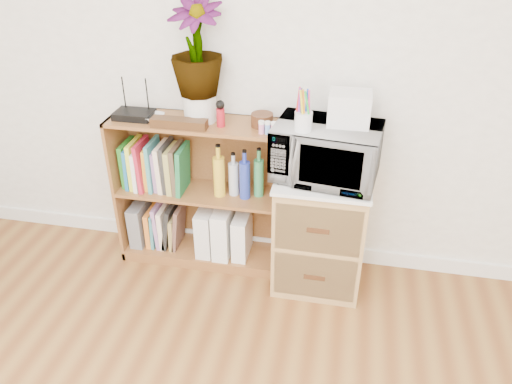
# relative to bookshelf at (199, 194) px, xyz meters

# --- Properties ---
(skirting_board) EXTENTS (4.00, 0.02, 0.10)m
(skirting_board) POSITION_rel_bookshelf_xyz_m (0.35, 0.14, -0.42)
(skirting_board) COLOR white
(skirting_board) RESTS_ON ground
(bookshelf) EXTENTS (1.00, 0.30, 0.95)m
(bookshelf) POSITION_rel_bookshelf_xyz_m (0.00, 0.00, 0.00)
(bookshelf) COLOR brown
(bookshelf) RESTS_ON ground
(wicker_unit) EXTENTS (0.50, 0.45, 0.70)m
(wicker_unit) POSITION_rel_bookshelf_xyz_m (0.75, -0.08, -0.12)
(wicker_unit) COLOR #9E7542
(wicker_unit) RESTS_ON ground
(microwave) EXTENTS (0.59, 0.44, 0.30)m
(microwave) POSITION_rel_bookshelf_xyz_m (0.75, -0.08, 0.40)
(microwave) COLOR white
(microwave) RESTS_ON wicker_unit
(pen_cup) EXTENTS (0.09, 0.09, 0.10)m
(pen_cup) POSITION_rel_bookshelf_xyz_m (0.63, -0.17, 0.60)
(pen_cup) COLOR silver
(pen_cup) RESTS_ON microwave
(small_appliance) EXTENTS (0.21, 0.18, 0.17)m
(small_appliance) POSITION_rel_bookshelf_xyz_m (0.85, -0.04, 0.63)
(small_appliance) COLOR silver
(small_appliance) RESTS_ON microwave
(router) EXTENTS (0.22, 0.15, 0.04)m
(router) POSITION_rel_bookshelf_xyz_m (-0.35, -0.02, 0.49)
(router) COLOR black
(router) RESTS_ON bookshelf
(white_bowl) EXTENTS (0.13, 0.13, 0.03)m
(white_bowl) POSITION_rel_bookshelf_xyz_m (-0.23, -0.03, 0.49)
(white_bowl) COLOR silver
(white_bowl) RESTS_ON bookshelf
(plant_pot) EXTENTS (0.18, 0.18, 0.15)m
(plant_pot) POSITION_rel_bookshelf_xyz_m (0.03, 0.02, 0.55)
(plant_pot) COLOR silver
(plant_pot) RESTS_ON bookshelf
(potted_plant) EXTENTS (0.29, 0.29, 0.51)m
(potted_plant) POSITION_rel_bookshelf_xyz_m (0.03, 0.02, 0.88)
(potted_plant) COLOR #35732E
(potted_plant) RESTS_ON plant_pot
(trinket_box) EXTENTS (0.31, 0.08, 0.05)m
(trinket_box) POSITION_rel_bookshelf_xyz_m (-0.05, -0.10, 0.50)
(trinket_box) COLOR #331D0E
(trinket_box) RESTS_ON bookshelf
(kokeshi_doll) EXTENTS (0.05, 0.05, 0.10)m
(kokeshi_doll) POSITION_rel_bookshelf_xyz_m (0.17, -0.04, 0.53)
(kokeshi_doll) COLOR #A41420
(kokeshi_doll) RESTS_ON bookshelf
(wooden_bowl) EXTENTS (0.12, 0.12, 0.07)m
(wooden_bowl) POSITION_rel_bookshelf_xyz_m (0.39, 0.01, 0.51)
(wooden_bowl) COLOR #3B1E10
(wooden_bowl) RESTS_ON bookshelf
(paint_jars) EXTENTS (0.11, 0.04, 0.05)m
(paint_jars) POSITION_rel_bookshelf_xyz_m (0.44, -0.09, 0.50)
(paint_jars) COLOR pink
(paint_jars) RESTS_ON bookshelf
(file_box) EXTENTS (0.08, 0.22, 0.28)m
(file_box) POSITION_rel_bookshelf_xyz_m (-0.41, 0.00, -0.27)
(file_box) COLOR slate
(file_box) RESTS_ON bookshelf
(magazine_holder_left) EXTENTS (0.10, 0.25, 0.31)m
(magazine_holder_left) POSITION_rel_bookshelf_xyz_m (0.04, -0.01, -0.25)
(magazine_holder_left) COLOR silver
(magazine_holder_left) RESTS_ON bookshelf
(magazine_holder_mid) EXTENTS (0.10, 0.26, 0.32)m
(magazine_holder_mid) POSITION_rel_bookshelf_xyz_m (0.15, -0.01, -0.24)
(magazine_holder_mid) COLOR white
(magazine_holder_mid) RESTS_ON bookshelf
(magazine_holder_right) EXTENTS (0.09, 0.23, 0.28)m
(magazine_holder_right) POSITION_rel_bookshelf_xyz_m (0.27, -0.01, -0.26)
(magazine_holder_right) COLOR white
(magazine_holder_right) RESTS_ON bookshelf
(cookbooks) EXTENTS (0.40, 0.20, 0.31)m
(cookbooks) POSITION_rel_bookshelf_xyz_m (-0.26, -0.00, 0.17)
(cookbooks) COLOR #257D21
(cookbooks) RESTS_ON bookshelf
(liquor_bottles) EXTENTS (0.29, 0.07, 0.32)m
(liquor_bottles) POSITION_rel_bookshelf_xyz_m (0.25, 0.00, 0.17)
(liquor_bottles) COLOR gold
(liquor_bottles) RESTS_ON bookshelf
(lower_books) EXTENTS (0.23, 0.19, 0.30)m
(lower_books) POSITION_rel_bookshelf_xyz_m (-0.24, 0.00, -0.27)
(lower_books) COLOR orange
(lower_books) RESTS_ON bookshelf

